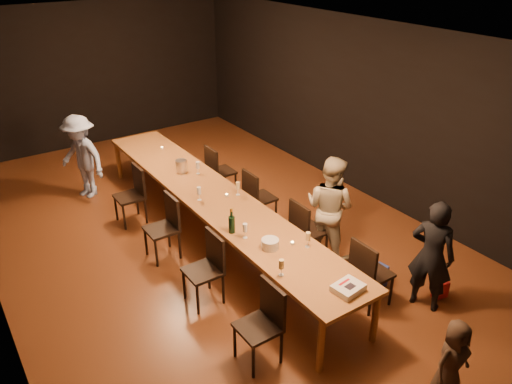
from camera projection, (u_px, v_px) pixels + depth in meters
ground at (215, 238)px, 7.65m from camera, size 10.00×10.00×0.00m
room_shell at (209, 108)px, 6.71m from camera, size 6.04×10.04×3.02m
table at (213, 198)px, 7.33m from camera, size 0.90×6.00×0.75m
chair_right_0 at (372, 272)px, 6.10m from camera, size 0.42×0.42×0.93m
chair_right_1 at (309, 230)px, 6.99m from camera, size 0.42×0.42×0.93m
chair_right_2 at (260, 197)px, 7.87m from camera, size 0.42×0.42×0.93m
chair_right_3 at (221, 171)px, 8.75m from camera, size 0.42×0.42×0.93m
chair_left_0 at (258, 327)px, 5.25m from camera, size 0.42×0.42×0.93m
chair_left_1 at (203, 271)px, 6.13m from camera, size 0.42×0.42×0.93m
chair_left_2 at (161, 229)px, 7.01m from camera, size 0.42×0.42×0.93m
chair_left_3 at (129, 196)px, 7.89m from camera, size 0.42×0.42×0.93m
woman_birthday at (432, 256)px, 5.95m from camera, size 0.53×0.63×1.46m
woman_tan at (330, 207)px, 6.95m from camera, size 0.78×0.88×1.52m
man_blue at (82, 157)px, 8.59m from camera, size 0.90×1.10×1.49m
child at (452, 359)px, 4.86m from camera, size 0.45×0.30×0.90m
gift_bag_red at (440, 290)px, 6.36m from camera, size 0.21×0.14×0.23m
gift_bag_blue at (378, 277)px, 6.53m from camera, size 0.26×0.19×0.31m
birthday_cake at (348, 288)px, 5.32m from camera, size 0.35×0.29×0.08m
plate_stack at (270, 244)px, 6.04m from camera, size 0.22×0.22×0.12m
champagne_bottle at (232, 221)px, 6.31m from camera, size 0.11×0.11×0.35m
ice_bucket at (181, 166)px, 7.99m from camera, size 0.23×0.23×0.20m
wineglass_0 at (281, 268)px, 5.53m from camera, size 0.06×0.06×0.21m
wineglass_1 at (308, 240)px, 6.04m from camera, size 0.06×0.06×0.21m
wineglass_2 at (245, 231)px, 6.22m from camera, size 0.06×0.06×0.21m
wineglass_3 at (238, 189)px, 7.27m from camera, size 0.06×0.06×0.21m
wineglass_4 at (199, 194)px, 7.13m from camera, size 0.06×0.06×0.21m
wineglass_5 at (198, 168)px, 7.92m from camera, size 0.06×0.06×0.21m
tealight_near at (292, 243)px, 6.13m from camera, size 0.05×0.05×0.03m
tealight_mid at (227, 195)px, 7.27m from camera, size 0.05×0.05×0.03m
tealight_far at (162, 148)px, 8.90m from camera, size 0.05×0.05×0.03m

